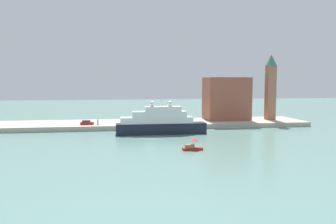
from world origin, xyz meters
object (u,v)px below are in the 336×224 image
small_motorboat (192,146)px  mooring_bollard (135,124)px  large_yacht (160,123)px  harbor_building (226,99)px  parked_car (87,123)px  person_figure (98,122)px  bell_tower (271,84)px

small_motorboat → mooring_bollard: (-10.56, 32.91, 0.84)m
large_yacht → harbor_building: bearing=37.6°
large_yacht → harbor_building: (26.26, 20.21, 5.73)m
parked_car → small_motorboat: bearing=-55.3°
parked_car → person_figure: (3.44, -1.38, 0.27)m
bell_tower → person_figure: (-59.39, -6.39, -11.54)m
small_motorboat → person_figure: person_figure is taller
harbor_building → mooring_bollard: 35.51m
large_yacht → small_motorboat: (3.95, -24.12, -2.22)m
mooring_bollard → bell_tower: bearing=10.3°
harbor_building → bell_tower: size_ratio=0.65×
harbor_building → parked_car: harbor_building is taller
bell_tower → large_yacht: bearing=-157.1°
bell_tower → person_figure: size_ratio=12.42×
large_yacht → person_figure: (-17.91, 11.11, -0.85)m
large_yacht → bell_tower: bearing=22.9°
mooring_bollard → small_motorboat: bearing=-72.2°
parked_car → harbor_building: bearing=9.2°
small_motorboat → large_yacht: bearing=99.3°
harbor_building → mooring_bollard: bearing=-160.8°
harbor_building → bell_tower: bell_tower is taller
small_motorboat → harbor_building: harbor_building is taller
large_yacht → bell_tower: bell_tower is taller
person_figure → bell_tower: bearing=6.1°
bell_tower → parked_car: size_ratio=5.54×
bell_tower → small_motorboat: bearing=-132.0°
large_yacht → person_figure: bearing=148.2°
small_motorboat → harbor_building: bearing=63.3°
harbor_building → person_figure: (-44.18, -9.10, -6.57)m
harbor_building → person_figure: size_ratio=8.09×
large_yacht → small_motorboat: bearing=-80.7°
large_yacht → bell_tower: (41.48, 17.50, 10.70)m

